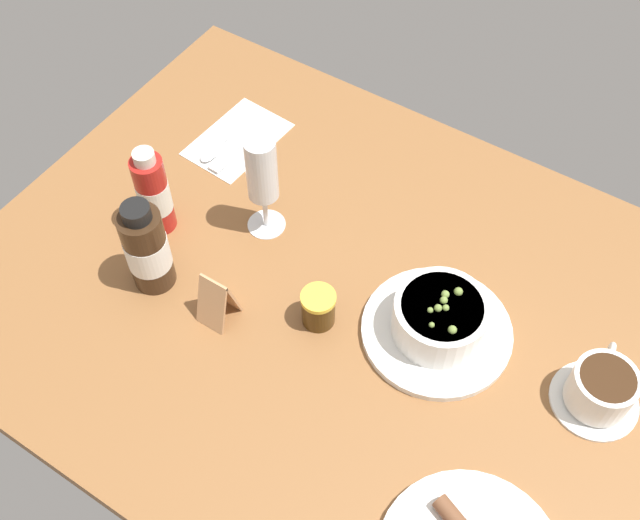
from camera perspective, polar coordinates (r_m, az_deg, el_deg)
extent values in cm
cube|color=brown|center=(116.86, 1.07, -3.22)|extent=(110.00, 84.00, 3.00)
cylinder|color=white|center=(113.08, 8.62, -5.23)|extent=(21.87, 21.87, 1.20)
cylinder|color=white|center=(109.95, 8.85, -4.24)|extent=(13.39, 13.39, 6.21)
cylinder|color=beige|center=(108.02, 9.00, -3.59)|extent=(11.52, 11.52, 1.60)
sphere|color=olive|center=(106.93, 8.73, -3.54)|extent=(1.12, 1.12, 1.12)
sphere|color=olive|center=(105.39, 9.77, -5.12)|extent=(1.24, 1.24, 1.24)
sphere|color=olive|center=(107.11, 9.29, -3.52)|extent=(0.97, 0.97, 0.97)
sphere|color=olive|center=(107.75, 9.15, -2.96)|extent=(1.13, 1.13, 1.13)
sphere|color=olive|center=(108.89, 10.20, -2.32)|extent=(1.26, 1.26, 1.26)
sphere|color=olive|center=(108.33, 9.25, -2.53)|extent=(1.18, 1.18, 1.18)
sphere|color=olive|center=(105.36, 8.27, -4.78)|extent=(0.80, 0.80, 0.80)
sphere|color=olive|center=(106.59, 8.16, -3.70)|extent=(0.85, 0.85, 0.85)
cube|color=white|center=(137.27, -6.11, 8.89)|extent=(12.91, 18.40, 0.30)
cube|color=silver|center=(136.97, -5.47, 9.07)|extent=(2.15, 14.05, 0.50)
cube|color=silver|center=(132.90, -7.45, 7.05)|extent=(2.44, 3.74, 0.40)
cube|color=silver|center=(138.29, -6.42, 9.50)|extent=(1.88, 13.04, 0.50)
ellipsoid|color=silver|center=(134.61, -8.20, 7.73)|extent=(2.40, 4.00, 0.60)
cylinder|color=white|center=(113.22, 19.62, -9.72)|extent=(12.10, 12.10, 0.90)
cylinder|color=white|center=(110.27, 20.12, -8.90)|extent=(8.73, 8.73, 6.07)
cylinder|color=#3D2615|center=(108.15, 20.50, -8.28)|extent=(7.42, 7.42, 1.00)
torus|color=white|center=(112.91, 20.66, -6.55)|extent=(1.40, 3.68, 3.60)
cylinder|color=white|center=(123.98, -3.98, 2.67)|extent=(6.12, 6.12, 0.40)
cylinder|color=white|center=(121.05, -4.08, 3.79)|extent=(0.80, 0.80, 7.18)
cylinder|color=white|center=(114.17, -4.35, 6.75)|extent=(4.79, 4.79, 11.20)
cylinder|color=#EDECC1|center=(115.40, -4.30, 6.18)|extent=(3.93, 3.93, 6.72)
cylinder|color=#422A0C|center=(111.42, -0.28, -3.60)|extent=(4.89, 4.89, 5.32)
cylinder|color=yellow|center=(108.85, -0.28, -2.74)|extent=(5.13, 5.13, 0.80)
cylinder|color=#B21E19|center=(121.17, -12.20, 4.77)|extent=(5.01, 5.01, 14.40)
cylinder|color=white|center=(121.39, -12.18, 4.68)|extent=(5.11, 5.11, 5.47)
cylinder|color=silver|center=(115.30, -12.90, 7.41)|extent=(3.26, 3.26, 1.88)
cylinder|color=#382314|center=(114.44, -12.67, 0.75)|extent=(6.36, 6.36, 14.60)
cylinder|color=white|center=(114.67, -12.65, 0.66)|extent=(6.49, 6.49, 5.55)
cylinder|color=black|center=(108.02, -13.46, 3.41)|extent=(4.13, 4.13, 2.18)
cube|color=tan|center=(110.82, -8.03, -3.29)|extent=(4.67, 2.84, 8.84)
cube|color=tan|center=(111.76, -7.27, -2.41)|extent=(4.67, 2.84, 8.84)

